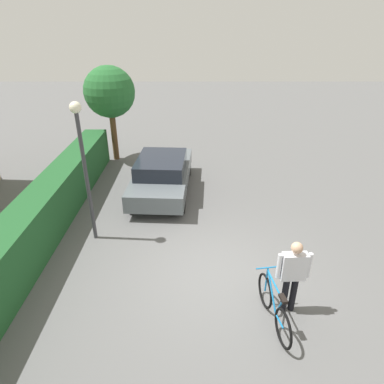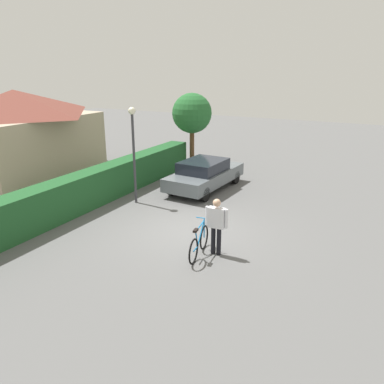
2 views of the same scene
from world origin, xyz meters
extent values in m
plane|color=#5B5B5B|center=(0.00, 0.00, 0.00)|extent=(60.00, 60.00, 0.00)
cube|color=#1F5328|center=(0.00, 4.69, 0.69)|extent=(15.06, 0.90, 1.38)
cube|color=tan|center=(2.24, 10.63, 1.50)|extent=(6.44, 5.29, 3.00)
pyramid|color=brown|center=(2.24, 10.63, 3.60)|extent=(6.76, 5.55, 1.20)
cube|color=slate|center=(4.46, 1.63, 0.57)|extent=(4.45, 2.04, 0.55)
cube|color=#1E232D|center=(4.29, 1.64, 1.10)|extent=(2.19, 1.70, 0.49)
cylinder|color=black|center=(5.98, 2.36, 0.30)|extent=(0.60, 0.21, 0.60)
cylinder|color=black|center=(5.89, 0.74, 0.30)|extent=(0.60, 0.21, 0.60)
cylinder|color=black|center=(3.03, 2.52, 0.30)|extent=(0.60, 0.21, 0.60)
cylinder|color=black|center=(2.93, 0.91, 0.30)|extent=(0.60, 0.21, 0.60)
torus|color=black|center=(-0.95, -0.94, 0.37)|extent=(0.74, 0.16, 0.74)
torus|color=black|center=(-1.91, -1.08, 0.37)|extent=(0.74, 0.16, 0.74)
cylinder|color=#1972B2|center=(-1.25, -0.98, 0.65)|extent=(0.63, 0.13, 0.63)
cylinder|color=#1972B2|center=(-1.64, -1.04, 0.62)|extent=(0.23, 0.07, 0.56)
cylinder|color=#1972B2|center=(-1.37, -1.00, 0.89)|extent=(0.74, 0.15, 0.08)
cylinder|color=#1972B2|center=(-1.73, -1.05, 0.36)|extent=(0.37, 0.09, 0.05)
cylinder|color=#1972B2|center=(-0.95, -0.94, 0.66)|extent=(0.04, 0.04, 0.59)
cube|color=black|center=(-1.73, -1.05, 0.92)|extent=(0.23, 0.13, 0.06)
cylinder|color=#1972B2|center=(-0.95, -0.94, 0.98)|extent=(0.10, 0.50, 0.03)
cylinder|color=black|center=(-1.10, -1.30, 0.42)|extent=(0.13, 0.13, 0.84)
cylinder|color=black|center=(-1.09, -1.48, 0.42)|extent=(0.13, 0.13, 0.84)
cube|color=silver|center=(-1.10, -1.39, 1.14)|extent=(0.22, 0.50, 0.60)
sphere|color=tan|center=(-1.10, -1.39, 1.58)|extent=(0.23, 0.23, 0.23)
cylinder|color=silver|center=(-1.11, -1.10, 1.15)|extent=(0.09, 0.09, 0.57)
cylinder|color=silver|center=(-1.09, -1.69, 1.15)|extent=(0.09, 0.09, 0.57)
cylinder|color=#38383D|center=(1.54, 3.31, 1.76)|extent=(0.10, 0.10, 3.52)
sphere|color=#F2EDCC|center=(1.54, 3.31, 3.64)|extent=(0.28, 0.28, 0.28)
cylinder|color=brown|center=(7.65, 3.95, 1.14)|extent=(0.25, 0.25, 2.29)
sphere|color=#26642E|center=(7.65, 3.95, 2.91)|extent=(2.07, 2.07, 2.07)
camera|label=1|loc=(-6.20, 0.61, 5.36)|focal=30.95mm
camera|label=2|loc=(-10.46, -5.49, 5.21)|focal=36.18mm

